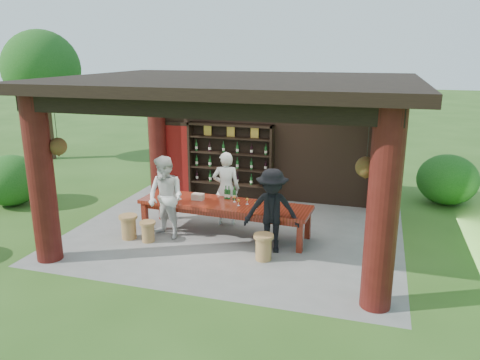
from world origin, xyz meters
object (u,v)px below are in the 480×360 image
(tasting_table, at_px, (225,207))
(guest_man, at_px, (272,211))
(stool_far_left, at_px, (129,226))
(host, at_px, (226,189))
(napkin_basket, at_px, (198,197))
(stool_near_left, at_px, (148,231))
(guest_woman, at_px, (166,198))
(stool_near_right, at_px, (264,246))
(wine_shelf, at_px, (230,161))

(tasting_table, bearing_deg, guest_man, -26.53)
(stool_far_left, relative_size, host, 0.30)
(host, bearing_deg, stool_far_left, 26.19)
(tasting_table, height_order, host, host)
(napkin_basket, bearing_deg, stool_near_left, -131.26)
(stool_near_left, relative_size, guest_man, 0.26)
(host, height_order, napkin_basket, host)
(tasting_table, height_order, guest_woman, guest_woman)
(stool_near_right, distance_m, host, 2.24)
(stool_near_left, xyz_separation_m, napkin_basket, (0.82, 0.93, 0.58))
(tasting_table, distance_m, guest_woman, 1.33)
(stool_near_right, relative_size, stool_far_left, 0.99)
(tasting_table, distance_m, stool_far_left, 2.17)
(guest_woman, xyz_separation_m, napkin_basket, (0.53, 0.57, -0.10))
(tasting_table, xyz_separation_m, napkin_basket, (-0.65, 0.04, 0.18))
(tasting_table, distance_m, stool_near_left, 1.76)
(stool_near_right, relative_size, host, 0.30)
(stool_near_right, bearing_deg, guest_man, 83.16)
(host, relative_size, napkin_basket, 6.84)
(wine_shelf, height_order, stool_far_left, wine_shelf)
(wine_shelf, relative_size, stool_near_right, 4.54)
(stool_near_right, relative_size, guest_woman, 0.29)
(tasting_table, xyz_separation_m, stool_near_left, (-1.47, -0.89, -0.39))
(stool_near_left, bearing_deg, host, 49.22)
(stool_near_right, xyz_separation_m, guest_woman, (-2.36, 0.53, 0.64))
(stool_near_left, height_order, host, host)
(tasting_table, bearing_deg, guest_woman, -155.90)
(stool_far_left, relative_size, guest_woman, 0.29)
(wine_shelf, distance_m, stool_near_left, 3.67)
(napkin_basket, bearing_deg, host, 50.02)
(stool_near_left, bearing_deg, stool_near_right, -3.75)
(guest_woman, bearing_deg, stool_near_right, 7.23)
(stool_near_left, bearing_deg, wine_shelf, 77.45)
(stool_far_left, height_order, guest_man, guest_man)
(stool_near_left, distance_m, guest_man, 2.78)
(wine_shelf, height_order, host, wine_shelf)
(host, relative_size, guest_man, 1.01)
(stool_near_left, distance_m, guest_woman, 0.82)
(wine_shelf, xyz_separation_m, napkin_basket, (0.04, -2.56, -0.25))
(wine_shelf, distance_m, stool_near_right, 4.18)
(napkin_basket, bearing_deg, stool_near_right, -31.13)
(stool_near_left, distance_m, napkin_basket, 1.36)
(tasting_table, height_order, guest_man, guest_man)
(wine_shelf, distance_m, napkin_basket, 2.57)
(wine_shelf, bearing_deg, tasting_table, -75.06)
(wine_shelf, distance_m, host, 2.05)
(wine_shelf, relative_size, host, 1.36)
(wine_shelf, bearing_deg, stool_near_right, -63.01)
(wine_shelf, relative_size, stool_near_left, 5.26)
(stool_near_left, relative_size, stool_near_right, 0.86)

